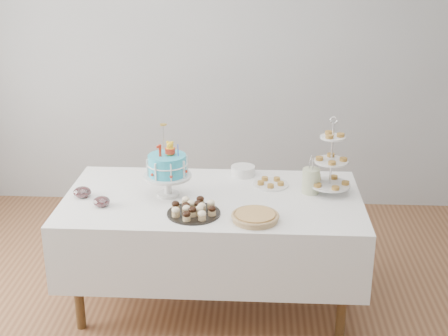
# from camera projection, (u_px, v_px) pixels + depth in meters

# --- Properties ---
(floor) EXTENTS (5.00, 5.00, 0.00)m
(floor) POSITION_uv_depth(u_px,v_px,m) (210.00, 325.00, 4.02)
(floor) COLOR brown
(floor) RESTS_ON ground
(walls) EXTENTS (5.04, 4.04, 2.70)m
(walls) POSITION_uv_depth(u_px,v_px,m) (208.00, 124.00, 3.54)
(walls) COLOR #ADB0B2
(walls) RESTS_ON floor
(table) EXTENTS (1.92, 1.02, 0.77)m
(table) POSITION_uv_depth(u_px,v_px,m) (213.00, 229.00, 4.11)
(table) COLOR white
(table) RESTS_ON floor
(birthday_cake) EXTENTS (0.31, 0.31, 0.48)m
(birthday_cake) POSITION_uv_depth(u_px,v_px,m) (168.00, 177.00, 4.00)
(birthday_cake) COLOR silver
(birthday_cake) RESTS_ON table
(cupcake_tray) EXTENTS (0.33, 0.33, 0.07)m
(cupcake_tray) POSITION_uv_depth(u_px,v_px,m) (194.00, 209.00, 3.77)
(cupcake_tray) COLOR black
(cupcake_tray) RESTS_ON table
(pie) EXTENTS (0.29, 0.29, 0.05)m
(pie) POSITION_uv_depth(u_px,v_px,m) (255.00, 217.00, 3.69)
(pie) COLOR tan
(pie) RESTS_ON table
(tiered_stand) EXTENTS (0.27, 0.27, 0.52)m
(tiered_stand) POSITION_uv_depth(u_px,v_px,m) (331.00, 162.00, 4.02)
(tiered_stand) COLOR silver
(tiered_stand) RESTS_ON table
(plate_stack) EXTENTS (0.17, 0.17, 0.07)m
(plate_stack) POSITION_uv_depth(u_px,v_px,m) (243.00, 171.00, 4.38)
(plate_stack) COLOR silver
(plate_stack) RESTS_ON table
(pastry_plate) EXTENTS (0.24, 0.24, 0.04)m
(pastry_plate) POSITION_uv_depth(u_px,v_px,m) (271.00, 183.00, 4.21)
(pastry_plate) COLOR silver
(pastry_plate) RESTS_ON table
(jam_bowl_a) EXTENTS (0.11, 0.11, 0.06)m
(jam_bowl_a) POSITION_uv_depth(u_px,v_px,m) (102.00, 202.00, 3.88)
(jam_bowl_a) COLOR silver
(jam_bowl_a) RESTS_ON table
(jam_bowl_b) EXTENTS (0.11, 0.11, 0.07)m
(jam_bowl_b) POSITION_uv_depth(u_px,v_px,m) (82.00, 192.00, 4.02)
(jam_bowl_b) COLOR silver
(jam_bowl_b) RESTS_ON table
(utensil_pitcher) EXTENTS (0.12, 0.11, 0.25)m
(utensil_pitcher) POSITION_uv_depth(u_px,v_px,m) (311.00, 180.00, 4.06)
(utensil_pitcher) COLOR white
(utensil_pitcher) RESTS_ON table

